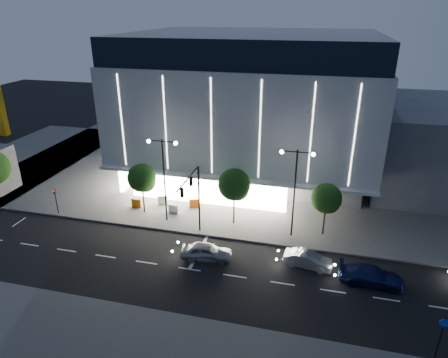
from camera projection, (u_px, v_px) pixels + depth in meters
name	position (u px, v px, depth m)	size (l,w,h in m)	color
ground	(174.00, 256.00, 36.10)	(160.00, 160.00, 0.00)	black
sidewalk_museum	(267.00, 166.00, 56.35)	(70.00, 40.00, 0.15)	#474747
museum	(253.00, 104.00, 51.66)	(30.00, 25.80, 18.00)	#4C4C51
annex_building	(436.00, 145.00, 49.75)	(16.00, 20.00, 10.00)	#4C4C51
traffic_mast	(194.00, 192.00, 36.87)	(0.33, 5.89, 7.07)	black
street_lamp_west	(164.00, 168.00, 39.76)	(3.16, 0.36, 9.00)	black
street_lamp_east	(295.00, 181.00, 36.88)	(3.16, 0.36, 9.00)	black
ped_signal_far	(56.00, 199.00, 42.69)	(0.22, 0.24, 3.00)	black
cycle_sign_pole	(440.00, 339.00, 24.06)	(0.56, 0.13, 4.00)	black
tree_left	(142.00, 179.00, 42.09)	(3.02, 3.02, 5.72)	black
tree_mid	(234.00, 186.00, 39.75)	(3.25, 3.25, 6.15)	black
tree_right	(327.00, 200.00, 37.93)	(2.91, 2.91, 5.51)	black
car_lead	(207.00, 252.00, 35.41)	(1.82, 4.52, 1.54)	#96979D
car_second	(308.00, 260.00, 34.41)	(1.45, 4.17, 1.37)	#A6A8AD
car_third	(371.00, 276.00, 32.30)	(2.08, 5.12, 1.48)	#141C4C
barrier_a	(136.00, 203.00, 44.50)	(1.10, 0.25, 1.00)	orange
barrier_b	(163.00, 200.00, 45.18)	(1.10, 0.25, 1.00)	white
barrier_c	(194.00, 203.00, 44.40)	(1.10, 0.25, 1.00)	#FF590E
barrier_d	(174.00, 209.00, 43.19)	(1.10, 0.25, 1.00)	white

